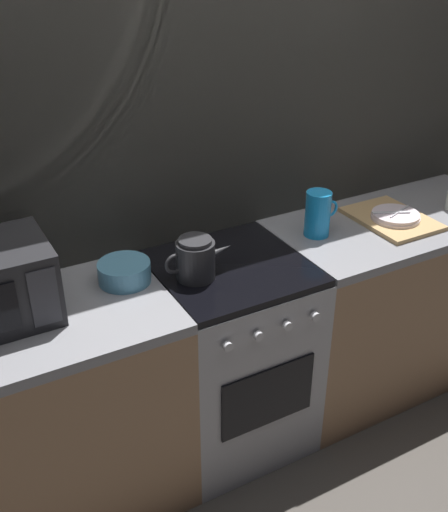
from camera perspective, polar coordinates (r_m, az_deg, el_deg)
name	(u,v)px	position (r m, az deg, el deg)	size (l,w,h in m)	color
ground_plane	(230,431)	(2.98, 0.55, -16.04)	(8.00, 8.00, 0.00)	#47423D
back_wall	(193,169)	(2.56, -2.92, 8.15)	(3.60, 0.05, 2.40)	#B2AD9E
counter_left	(20,428)	(2.47, -18.55, -15.02)	(1.20, 0.60, 0.90)	#997251
stove_unit	(230,355)	(2.68, 0.61, -9.25)	(0.60, 0.63, 0.90)	#9E9EA3
counter_right	(388,300)	(3.14, 15.07, -3.99)	(1.20, 0.60, 0.90)	#997251
kettle	(196,259)	(2.31, -2.66, -0.26)	(0.28, 0.15, 0.17)	#262628
mixing_bowl	(124,272)	(2.33, -9.30, -1.49)	(0.20, 0.20, 0.08)	teal
pitcher	(318,214)	(2.65, 8.79, 3.93)	(0.16, 0.11, 0.20)	#198CD8
dish_pile	(393,218)	(2.88, 15.53, 3.45)	(0.30, 0.40, 0.06)	tan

